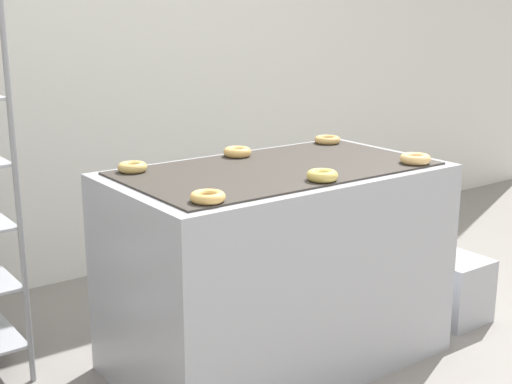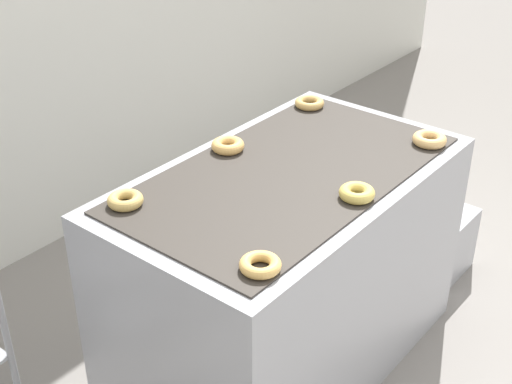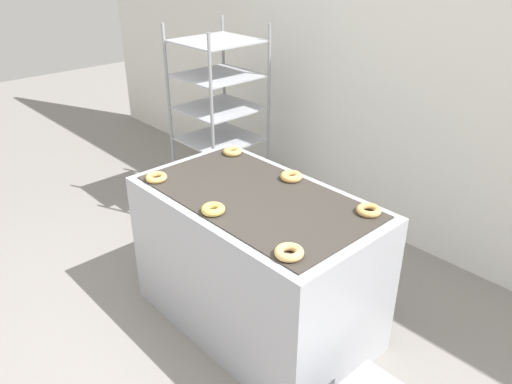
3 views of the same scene
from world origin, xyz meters
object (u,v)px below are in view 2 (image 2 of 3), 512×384
at_px(donut_near_center, 357,193).
at_px(donut_near_right, 429,139).
at_px(donut_far_left, 125,200).
at_px(glaze_bin, 436,239).
at_px(donut_near_left, 260,265).
at_px(donut_far_center, 228,145).
at_px(donut_far_right, 309,103).
at_px(fryer_machine, 286,271).

height_order(donut_near_center, donut_near_right, same).
bearing_deg(donut_far_left, glaze_bin, -17.39).
height_order(donut_near_left, donut_far_left, donut_far_left).
bearing_deg(donut_near_right, donut_far_left, 151.64).
relative_size(donut_far_center, donut_far_right, 0.99).
bearing_deg(donut_far_left, donut_near_left, -90.27).
xyz_separation_m(donut_near_center, donut_far_center, (0.00, 0.57, 0.00)).
relative_size(donut_near_center, donut_far_left, 1.02).
height_order(donut_near_center, donut_far_center, same).
xyz_separation_m(fryer_machine, glaze_bin, (0.97, -0.19, -0.28)).
bearing_deg(donut_near_right, donut_far_right, 89.09).
xyz_separation_m(donut_far_left, donut_far_center, (0.52, 0.00, 0.00)).
relative_size(donut_far_left, donut_far_right, 0.95).
bearing_deg(fryer_machine, donut_near_right, -28.68).
xyz_separation_m(donut_far_center, donut_far_right, (0.54, 0.00, -0.00)).
height_order(glaze_bin, donut_far_right, donut_far_right).
xyz_separation_m(fryer_machine, donut_far_left, (-0.52, 0.28, 0.46)).
relative_size(donut_near_left, donut_far_center, 0.98).
bearing_deg(donut_far_left, donut_near_right, -28.36).
height_order(donut_far_center, donut_far_right, donut_far_center).
bearing_deg(donut_far_center, donut_near_right, -47.08).
bearing_deg(donut_far_right, glaze_bin, -47.11).
bearing_deg(donut_near_center, donut_far_right, 46.83).
xyz_separation_m(fryer_machine, donut_far_center, (-0.01, 0.28, 0.46)).
height_order(fryer_machine, donut_far_center, donut_far_center).
bearing_deg(donut_far_right, donut_far_left, -179.69).
distance_m(donut_far_left, donut_far_center, 0.52).
relative_size(fryer_machine, donut_far_left, 11.65).
relative_size(donut_far_left, donut_far_center, 0.95).
bearing_deg(fryer_machine, donut_far_left, 151.96).
distance_m(fryer_machine, donut_far_right, 0.75).
bearing_deg(glaze_bin, donut_near_center, -174.20).
relative_size(glaze_bin, donut_far_left, 2.69).
distance_m(donut_near_left, donut_far_center, 0.77).
relative_size(donut_near_center, donut_far_right, 0.96).
relative_size(donut_near_center, donut_far_center, 0.97).
relative_size(fryer_machine, glaze_bin, 4.34).
distance_m(glaze_bin, donut_near_center, 1.23).
bearing_deg(glaze_bin, donut_far_center, 154.24).
xyz_separation_m(glaze_bin, donut_near_left, (-1.50, -0.10, 0.73)).
height_order(donut_near_center, donut_far_left, donut_near_center).
height_order(donut_near_left, donut_far_right, same).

